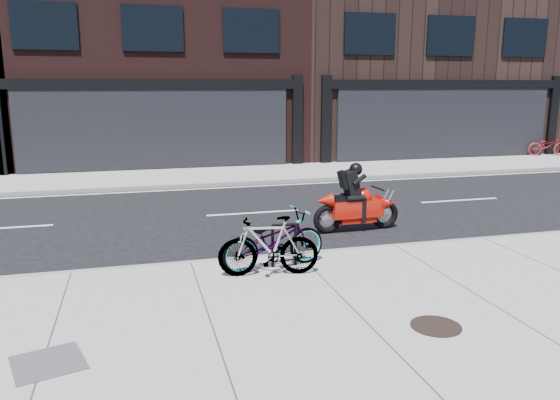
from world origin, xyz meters
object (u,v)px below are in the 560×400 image
object	(u,v)px
bicycle_rear	(268,246)
motorcycle	(360,203)
bicycle_far	(547,146)
manhole_cover	(436,326)
bicycle_front	(274,240)
utility_grate	(48,363)
bike_rack	(284,241)

from	to	relation	value
bicycle_rear	motorcycle	xyz separation A→B (m)	(2.79, 2.70, 0.00)
bicycle_far	motorcycle	bearing A→B (deg)	140.77
bicycle_rear	manhole_cover	world-z (taller)	bicycle_rear
bicycle_rear	bicycle_far	distance (m)	19.78
motorcycle	bicycle_far	distance (m)	15.94
bicycle_front	bicycle_far	distance (m)	19.44
bicycle_far	manhole_cover	bearing A→B (deg)	150.88
bicycle_rear	bicycle_far	world-z (taller)	bicycle_rear
bicycle_far	utility_grate	world-z (taller)	bicycle_far
manhole_cover	utility_grate	distance (m)	4.76
bicycle_rear	motorcycle	size ratio (longest dim) A/B	0.80
bike_rack	manhole_cover	world-z (taller)	bike_rack
bicycle_far	utility_grate	xyz separation A→B (m)	(-18.86, -14.18, -0.44)
bicycle_rear	utility_grate	distance (m)	3.85
bicycle_rear	motorcycle	distance (m)	3.88
bicycle_front	motorcycle	size ratio (longest dim) A/B	0.91
bicycle_rear	utility_grate	size ratio (longest dim) A/B	2.22
motorcycle	manhole_cover	size ratio (longest dim) A/B	3.16
bike_rack	utility_grate	distance (m)	4.36
bike_rack	bicycle_front	bearing A→B (deg)	-164.86
bike_rack	bicycle_front	world-z (taller)	bicycle_front
bike_rack	bicycle_far	distance (m)	19.26
bicycle_far	bicycle_rear	bearing A→B (deg)	142.43
bicycle_rear	motorcycle	world-z (taller)	motorcycle
bike_rack	motorcycle	distance (m)	3.35
bicycle_rear	bicycle_far	xyz separation A→B (m)	(15.74, 11.98, -0.05)
motorcycle	utility_grate	bearing A→B (deg)	-143.46
bicycle_front	bicycle_rear	size ratio (longest dim) A/B	1.14
bicycle_front	bicycle_rear	xyz separation A→B (m)	(-0.18, -0.33, 0.00)
bicycle_far	utility_grate	distance (m)	23.60
bike_rack	motorcycle	bearing A→B (deg)	43.88
bike_rack	bicycle_front	size ratio (longest dim) A/B	0.40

